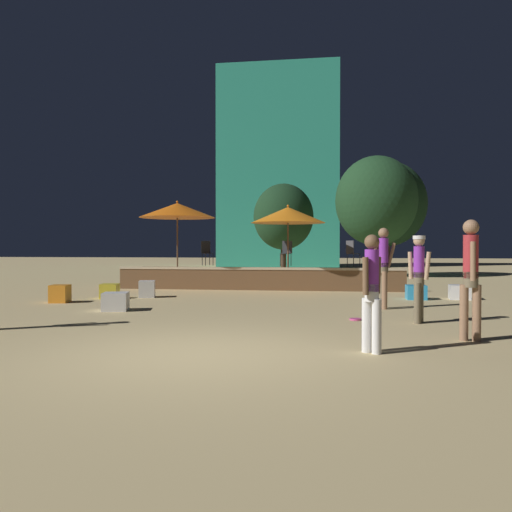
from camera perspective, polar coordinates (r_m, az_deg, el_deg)
The scene contains 22 objects.
ground_plane at distance 6.88m, azimuth -6.99°, elevation -11.10°, with size 120.00×120.00×0.00m, color tan.
wooden_deck at distance 17.69m, azimuth 0.67°, elevation -2.53°, with size 9.64×2.23×0.77m.
patio_umbrella_0 at distance 16.54m, azimuth 3.68°, elevation 4.69°, with size 2.47×2.47×2.85m.
patio_umbrella_1 at distance 17.32m, azimuth -8.98°, elevation 5.17°, with size 2.60×2.60×3.03m.
cube_seat_0 at distance 14.90m, azimuth 22.24°, elevation -3.84°, with size 0.60×0.60×0.40m.
cube_seat_1 at distance 14.48m, azimuth 17.82°, elevation -3.96°, with size 0.53×0.53×0.39m.
cube_seat_2 at distance 14.62m, azimuth -16.39°, elevation -3.87°, with size 0.54×0.54×0.41m.
cube_seat_3 at distance 14.66m, azimuth -12.35°, elevation -3.71°, with size 0.55×0.55×0.48m.
cube_seat_4 at distance 13.97m, azimuth -21.50°, elevation -4.03°, with size 0.50×0.50×0.46m.
cube_seat_5 at distance 11.81m, azimuth -15.76°, elevation -5.03°, with size 0.66×0.66×0.41m.
person_1 at distance 12.02m, azimuth 14.35°, elevation -0.82°, with size 0.54×0.31×1.89m.
person_2 at distance 9.95m, azimuth 18.12°, elevation -1.99°, with size 0.43×0.28×1.67m.
person_3 at distance 8.33m, azimuth 23.32°, elevation -1.81°, with size 0.31×0.53×1.87m.
person_4 at distance 6.97m, azimuth 13.09°, elevation -3.84°, with size 0.31×0.38×1.62m.
bistro_chair_0 at distance 18.51m, azimuth -5.67°, elevation 0.62°, with size 0.48×0.48×0.90m.
bistro_chair_1 at distance 17.40m, azimuth 10.88°, elevation 0.58°, with size 0.48×0.48×0.90m.
bistro_chair_2 at distance 17.67m, azimuth 3.51°, elevation 0.60°, with size 0.42×0.42×0.90m.
frisbee_disc at distance 10.12m, azimuth 11.31°, elevation -7.10°, with size 0.24×0.24×0.03m.
background_tree_0 at distance 24.91m, azimuth 13.59°, elevation 6.14°, with size 3.93×3.93×5.84m.
background_tree_1 at distance 25.83m, azimuth 14.78°, elevation 5.76°, with size 3.84×3.84×5.71m.
background_tree_2 at distance 25.75m, azimuth 3.16°, elevation 4.49°, with size 3.08×3.08×4.70m.
distant_building at distance 36.90m, azimuth 2.70°, elevation 9.90°, with size 8.58×4.09×14.28m.
Camera 1 is at (1.75, -6.50, 1.44)m, focal length 35.00 mm.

